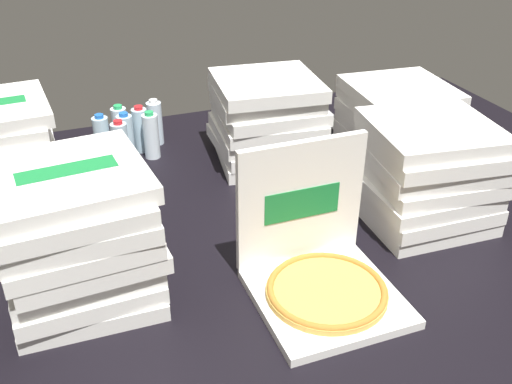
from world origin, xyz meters
TOP-DOWN VIEW (x-y plane):
  - ground_plane at (0.00, 0.00)m, footprint 3.20×2.40m
  - open_pizza_box at (0.07, -0.29)m, footprint 0.40×0.41m
  - pizza_stack_left_near at (-0.57, -0.06)m, footprint 0.45×0.45m
  - pizza_stack_center_near at (0.25, 0.59)m, footprint 0.46×0.47m
  - pizza_stack_right_mid at (0.80, 0.45)m, footprint 0.45×0.46m
  - pizza_stack_right_far at (0.59, -0.05)m, footprint 0.46×0.47m
  - water_bottle_0 at (-0.30, 0.80)m, footprint 0.07×0.07m
  - water_bottle_1 at (-0.33, 0.73)m, footprint 0.07×0.07m
  - water_bottle_2 at (-0.23, 0.85)m, footprint 0.07×0.07m
  - water_bottle_3 at (-0.39, 0.82)m, footprint 0.07×0.07m
  - water_bottle_4 at (-0.31, 0.89)m, footprint 0.07×0.07m
  - water_bottle_5 at (-0.20, 0.77)m, footprint 0.07×0.07m
  - water_bottle_6 at (-0.15, 0.91)m, footprint 0.07×0.07m

SIDE VIEW (x-z plane):
  - ground_plane at x=0.00m, z-range -0.02..0.00m
  - open_pizza_box at x=0.07m, z-range -0.13..0.30m
  - water_bottle_0 at x=-0.30m, z-range -0.01..0.20m
  - water_bottle_1 at x=-0.33m, z-range -0.01..0.20m
  - water_bottle_2 at x=-0.23m, z-range -0.01..0.20m
  - water_bottle_3 at x=-0.39m, z-range -0.01..0.20m
  - water_bottle_4 at x=-0.31m, z-range -0.01..0.20m
  - water_bottle_5 at x=-0.20m, z-range -0.01..0.20m
  - water_bottle_6 at x=-0.15m, z-range -0.01..0.20m
  - pizza_stack_right_mid at x=0.80m, z-range 0.00..0.31m
  - pizza_stack_center_near at x=0.25m, z-range 0.00..0.36m
  - pizza_stack_right_far at x=0.59m, z-range 0.00..0.36m
  - pizza_stack_left_near at x=-0.57m, z-range 0.00..0.41m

